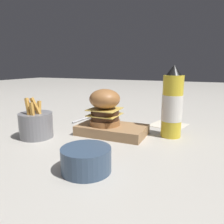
{
  "coord_description": "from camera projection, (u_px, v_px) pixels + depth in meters",
  "views": [
    {
      "loc": [
        0.3,
        -0.66,
        0.25
      ],
      "look_at": [
        -0.01,
        0.04,
        0.08
      ],
      "focal_mm": 35.0,
      "sensor_mm": 36.0,
      "label": 1
    }
  ],
  "objects": [
    {
      "name": "ground_plane",
      "position": [
        111.0,
        138.0,
        0.76
      ],
      "size": [
        6.0,
        6.0,
        0.0
      ],
      "primitive_type": "plane",
      "color": "#B7B2A8"
    },
    {
      "name": "serving_board",
      "position": [
        112.0,
        130.0,
        0.8
      ],
      "size": [
        0.25,
        0.14,
        0.03
      ],
      "color": "#A37A51",
      "rests_on": "ground_plane"
    },
    {
      "name": "burger",
      "position": [
        105.0,
        107.0,
        0.79
      ],
      "size": [
        0.11,
        0.11,
        0.13
      ],
      "color": "#9E6638",
      "rests_on": "serving_board"
    },
    {
      "name": "ketchup_bottle",
      "position": [
        172.0,
        105.0,
        0.76
      ],
      "size": [
        0.07,
        0.07,
        0.25
      ],
      "color": "yellow",
      "rests_on": "ground_plane"
    },
    {
      "name": "fries_basket",
      "position": [
        36.0,
        125.0,
        0.76
      ],
      "size": [
        0.11,
        0.11,
        0.15
      ],
      "color": "slate",
      "rests_on": "ground_plane"
    },
    {
      "name": "side_bowl",
      "position": [
        86.0,
        159.0,
        0.52
      ],
      "size": [
        0.12,
        0.12,
        0.06
      ],
      "color": "#384C66",
      "rests_on": "ground_plane"
    },
    {
      "name": "spoon",
      "position": [
        88.0,
        117.0,
        1.04
      ],
      "size": [
        0.04,
        0.15,
        0.01
      ],
      "rotation": [
        0.0,
        0.0,
        1.45
      ],
      "color": "silver",
      "rests_on": "ground_plane"
    },
    {
      "name": "ketchup_puddle",
      "position": [
        74.0,
        147.0,
        0.67
      ],
      "size": [
        0.04,
        0.04,
        0.0
      ],
      "color": "#9E140F",
      "rests_on": "ground_plane"
    },
    {
      "name": "parchment_square",
      "position": [
        168.0,
        125.0,
        0.93
      ],
      "size": [
        0.16,
        0.16,
        0.0
      ],
      "color": "beige",
      "rests_on": "ground_plane"
    }
  ]
}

